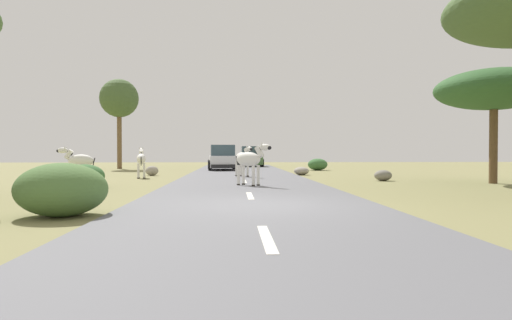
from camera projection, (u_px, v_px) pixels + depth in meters
ground_plane at (262, 206)px, 10.16m from camera, size 90.00×90.00×0.00m
road at (253, 205)px, 10.15m from camera, size 6.00×64.00×0.05m
lane_markings at (256, 210)px, 9.15m from camera, size 0.16×56.00×0.01m
zebra_0 at (243, 158)px, 21.85m from camera, size 0.98×1.56×1.58m
zebra_1 at (250, 160)px, 15.87m from camera, size 1.39×1.30×1.60m
zebra_2 at (141, 159)px, 21.31m from camera, size 0.64×1.65×1.57m
zebra_3 at (79, 161)px, 17.56m from camera, size 1.63×0.54×1.54m
car_0 at (251, 157)px, 37.70m from camera, size 2.12×4.39×1.74m
car_1 at (223, 158)px, 30.32m from camera, size 2.25×4.45×1.74m
tree_1 at (494, 90)px, 17.56m from camera, size 4.64×4.64×4.65m
tree_3 at (119, 99)px, 33.18m from camera, size 2.94×2.94×6.91m
bush_0 at (62, 190)px, 8.56m from camera, size 1.78×1.60×1.07m
bush_1 at (84, 176)px, 15.38m from camera, size 1.42×1.28×0.85m
bush_2 at (318, 164)px, 30.41m from camera, size 1.39×1.25×0.83m
rock_1 at (87, 173)px, 22.38m from camera, size 0.61×0.52×0.36m
rock_2 at (383, 175)px, 19.26m from camera, size 0.79×0.66×0.48m
rock_3 at (301, 171)px, 24.18m from camera, size 0.84×0.88×0.45m
rock_4 at (152, 171)px, 23.59m from camera, size 0.69×0.59×0.53m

